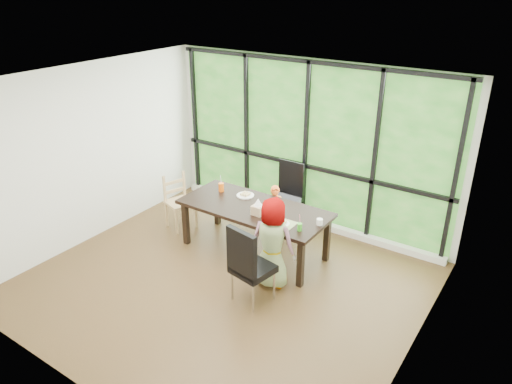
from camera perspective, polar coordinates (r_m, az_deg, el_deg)
ground at (r=6.66m, az=-3.83°, el=-10.70°), size 5.00×5.00×0.00m
back_wall at (r=7.75m, az=6.12°, el=5.67°), size 5.00×0.00×5.00m
foliage_backdrop at (r=7.73m, az=6.05°, el=5.63°), size 4.80×0.02×2.65m
window_mullions at (r=7.70m, az=5.90°, el=5.56°), size 4.80×0.06×2.65m
window_sill at (r=8.18m, az=5.38°, el=-3.16°), size 4.80×0.12×0.10m
dining_table at (r=7.14m, az=-0.22°, el=-4.46°), size 2.29×1.18×0.75m
chair_window_leather at (r=7.83m, az=3.51°, el=-0.42°), size 0.46×0.46×1.08m
chair_interior_leather at (r=6.05m, az=-0.36°, el=-8.50°), size 0.54×0.54×1.08m
chair_end_beech at (r=7.89m, az=-8.97°, el=-1.22°), size 0.51×0.52×0.90m
child_toddler at (r=7.55m, az=2.29°, el=-2.31°), size 0.37×0.30×0.86m
child_older at (r=6.31m, az=1.90°, el=-6.04°), size 0.66×0.48×1.26m
placemat at (r=6.53m, az=2.98°, el=-3.70°), size 0.39×0.28×0.01m
plate_far at (r=7.30m, az=-1.27°, el=-0.41°), size 0.27×0.27×0.02m
plate_near at (r=6.50m, az=2.99°, el=-3.78°), size 0.24×0.24×0.01m
orange_cup at (r=7.45m, az=-4.15°, el=0.57°), size 0.09×0.09×0.13m
green_cup at (r=6.35m, az=5.21°, el=-4.16°), size 0.07×0.07×0.10m
white_mug at (r=6.52m, az=7.57°, el=-3.54°), size 0.08×0.08×0.09m
tissue_box at (r=6.73m, az=0.26°, el=-2.14°), size 0.16×0.16×0.14m
crepe_rolls_far at (r=7.29m, az=-1.27°, el=-0.22°), size 0.15×0.12×0.04m
crepe_rolls_near at (r=6.49m, az=3.00°, el=-3.58°), size 0.15×0.12×0.04m
straw_white at (r=7.41m, az=-4.18°, el=1.33°), size 0.01×0.04×0.20m
straw_pink at (r=6.30m, az=5.24°, el=-3.43°), size 0.01×0.04×0.20m
tissue at (r=6.67m, az=0.26°, el=-1.20°), size 0.12×0.12×0.11m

